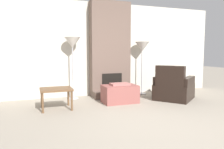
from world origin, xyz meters
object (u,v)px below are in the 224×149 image
object	(u,v)px
floor_lamp_left	(72,45)
floor_lamp_right	(142,48)
ottoman	(120,94)
armchair	(173,89)
side_table	(56,91)

from	to	relation	value
floor_lamp_left	floor_lamp_right	distance (m)	2.01
ottoman	armchair	xyz separation A→B (m)	(1.43, -0.15, 0.05)
ottoman	floor_lamp_left	size ratio (longest dim) A/B	0.51
side_table	floor_lamp_right	xyz separation A→B (m)	(2.54, 0.92, 0.94)
side_table	floor_lamp_right	distance (m)	2.86
ottoman	floor_lamp_right	distance (m)	1.72
ottoman	armchair	world-z (taller)	armchair
floor_lamp_left	floor_lamp_right	size ratio (longest dim) A/B	1.06
side_table	armchair	bearing A→B (deg)	-0.96
side_table	floor_lamp_left	bearing A→B (deg)	60.41
armchair	floor_lamp_right	distance (m)	1.49
ottoman	side_table	world-z (taller)	ottoman
armchair	floor_lamp_left	size ratio (longest dim) A/B	0.82
floor_lamp_right	ottoman	bearing A→B (deg)	-141.09
armchair	floor_lamp_left	distance (m)	2.85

